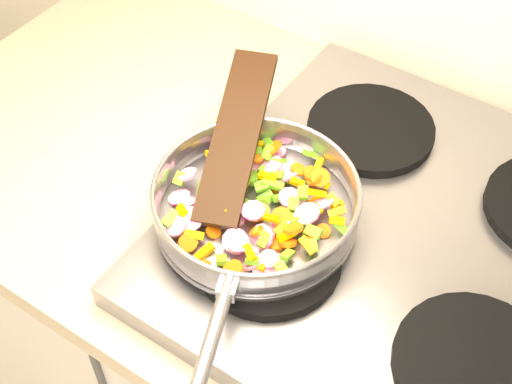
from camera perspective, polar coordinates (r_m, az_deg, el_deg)
The scene contains 7 objects.
cooktop at distance 0.98m, azimuth 12.41°, elevation -4.10°, with size 0.60×0.60×0.04m, color #939399.
grate_fl at distance 0.91m, azimuth 1.00°, elevation -5.08°, with size 0.19×0.19×0.02m, color black.
grate_fr at distance 0.87m, azimuth 17.17°, elevation -13.18°, with size 0.19×0.19×0.02m, color black.
grate_bl at distance 1.08m, azimuth 9.16°, elevation 5.01°, with size 0.19×0.19×0.02m, color black.
saute_pan at distance 0.92m, azimuth -0.04°, elevation -0.87°, with size 0.31×0.46×0.06m.
vegetable_heap at distance 0.93m, azimuth 0.10°, elevation -1.15°, with size 0.24×0.26×0.05m.
wooden_spatula at distance 0.96m, azimuth -1.57°, elevation 4.57°, with size 0.27×0.06×0.01m, color black.
Camera 1 is at (-0.55, 1.07, 1.68)m, focal length 50.00 mm.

